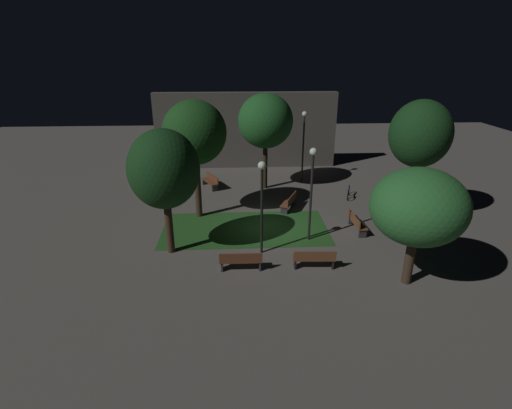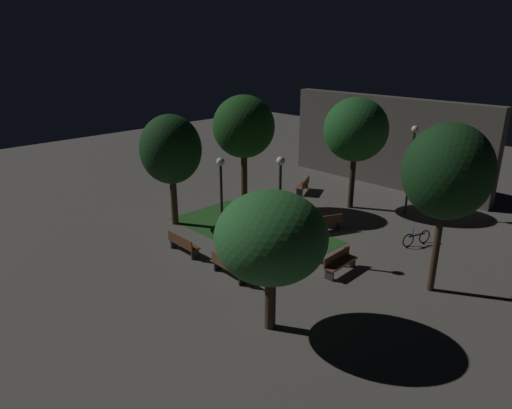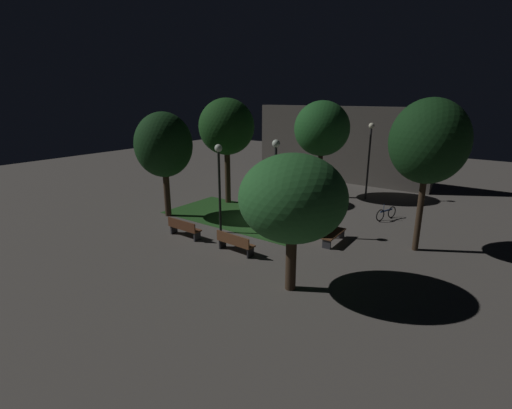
{
  "view_description": "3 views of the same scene",
  "coord_description": "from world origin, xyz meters",
  "px_view_note": "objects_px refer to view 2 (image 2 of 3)",
  "views": [
    {
      "loc": [
        -1.67,
        -18.27,
        8.68
      ],
      "look_at": [
        -0.68,
        0.35,
        1.16
      ],
      "focal_mm": 26.93,
      "sensor_mm": 36.0,
      "label": 1
    },
    {
      "loc": [
        13.91,
        -14.82,
        9.01
      ],
      "look_at": [
        -1.14,
        -0.01,
        1.39
      ],
      "focal_mm": 31.79,
      "sensor_mm": 36.0,
      "label": 2
    },
    {
      "loc": [
        10.9,
        -15.52,
        6.46
      ],
      "look_at": [
        0.3,
        -0.95,
        1.17
      ],
      "focal_mm": 25.96,
      "sensor_mm": 36.0,
      "label": 3
    }
  ],
  "objects_px": {
    "bench_back_row": "(325,222)",
    "tree_left_canopy": "(447,172)",
    "lamp_post_plaza_east": "(221,188)",
    "lamp_post_path_center": "(280,191)",
    "bench_by_lamp": "(304,185)",
    "bench_near_trees": "(339,262)",
    "bench_lawn_edge": "(229,267)",
    "tree_tall_center": "(271,237)",
    "lamp_post_near_wall": "(412,156)",
    "tree_right_canopy": "(356,130)",
    "tree_back_left": "(244,127)",
    "tree_near_wall": "(171,150)",
    "bicycle": "(416,238)",
    "bench_front_right": "(183,244)"
  },
  "relations": [
    {
      "from": "lamp_post_path_center",
      "to": "bicycle",
      "type": "xyz_separation_m",
      "value": [
        3.55,
        5.62,
        -2.78
      ]
    },
    {
      "from": "bench_lawn_edge",
      "to": "lamp_post_near_wall",
      "type": "bearing_deg",
      "value": 83.13
    },
    {
      "from": "bench_front_right",
      "to": "lamp_post_path_center",
      "type": "distance_m",
      "value": 5.07
    },
    {
      "from": "tree_back_left",
      "to": "lamp_post_path_center",
      "type": "distance_m",
      "value": 6.65
    },
    {
      "from": "bench_front_right",
      "to": "bench_near_trees",
      "type": "relative_size",
      "value": 0.99
    },
    {
      "from": "tree_right_canopy",
      "to": "tree_left_canopy",
      "type": "xyz_separation_m",
      "value": [
        7.47,
        -5.55,
        0.22
      ]
    },
    {
      "from": "bench_near_trees",
      "to": "lamp_post_near_wall",
      "type": "height_order",
      "value": "lamp_post_near_wall"
    },
    {
      "from": "lamp_post_plaza_east",
      "to": "bench_front_right",
      "type": "bearing_deg",
      "value": -122.71
    },
    {
      "from": "lamp_post_plaza_east",
      "to": "tree_right_canopy",
      "type": "bearing_deg",
      "value": 84.7
    },
    {
      "from": "bench_by_lamp",
      "to": "bench_back_row",
      "type": "height_order",
      "value": "same"
    },
    {
      "from": "tree_right_canopy",
      "to": "tree_tall_center",
      "type": "xyz_separation_m",
      "value": [
        4.81,
        -11.69,
        -1.2
      ]
    },
    {
      "from": "bench_front_right",
      "to": "bench_back_row",
      "type": "relative_size",
      "value": 0.98
    },
    {
      "from": "tree_left_canopy",
      "to": "tree_near_wall",
      "type": "xyz_separation_m",
      "value": [
        -12.47,
        -3.08,
        -0.75
      ]
    },
    {
      "from": "tree_left_canopy",
      "to": "tree_near_wall",
      "type": "relative_size",
      "value": 1.13
    },
    {
      "from": "tree_tall_center",
      "to": "tree_back_left",
      "type": "bearing_deg",
      "value": 141.13
    },
    {
      "from": "bench_back_row",
      "to": "tree_right_canopy",
      "type": "xyz_separation_m",
      "value": [
        -1.14,
        3.87,
        3.99
      ]
    },
    {
      "from": "bench_by_lamp",
      "to": "lamp_post_path_center",
      "type": "distance_m",
      "value": 9.88
    },
    {
      "from": "lamp_post_path_center",
      "to": "tree_near_wall",
      "type": "bearing_deg",
      "value": -172.38
    },
    {
      "from": "lamp_post_plaza_east",
      "to": "bicycle",
      "type": "bearing_deg",
      "value": 48.79
    },
    {
      "from": "tree_right_canopy",
      "to": "bicycle",
      "type": "distance_m",
      "value": 6.92
    },
    {
      "from": "bench_back_row",
      "to": "lamp_post_path_center",
      "type": "bearing_deg",
      "value": -83.59
    },
    {
      "from": "tree_right_canopy",
      "to": "lamp_post_plaza_east",
      "type": "distance_m",
      "value": 9.1
    },
    {
      "from": "bench_back_row",
      "to": "tree_left_canopy",
      "type": "xyz_separation_m",
      "value": [
        6.33,
        -1.69,
        4.21
      ]
    },
    {
      "from": "tree_near_wall",
      "to": "bicycle",
      "type": "xyz_separation_m",
      "value": [
        10.12,
        6.5,
        -3.6
      ]
    },
    {
      "from": "bench_lawn_edge",
      "to": "tree_left_canopy",
      "type": "distance_m",
      "value": 8.93
    },
    {
      "from": "tree_left_canopy",
      "to": "tree_near_wall",
      "type": "distance_m",
      "value": 12.86
    },
    {
      "from": "bench_back_row",
      "to": "bench_front_right",
      "type": "bearing_deg",
      "value": -114.08
    },
    {
      "from": "bench_by_lamp",
      "to": "tree_tall_center",
      "type": "xyz_separation_m",
      "value": [
        8.46,
        -11.89,
        2.79
      ]
    },
    {
      "from": "bench_back_row",
      "to": "lamp_post_plaza_east",
      "type": "relative_size",
      "value": 0.42
    },
    {
      "from": "bench_by_lamp",
      "to": "bicycle",
      "type": "distance_m",
      "value": 9.08
    },
    {
      "from": "lamp_post_path_center",
      "to": "bicycle",
      "type": "bearing_deg",
      "value": 57.73
    },
    {
      "from": "bench_by_lamp",
      "to": "lamp_post_plaza_east",
      "type": "bearing_deg",
      "value": -72.82
    },
    {
      "from": "bench_front_right",
      "to": "tree_left_canopy",
      "type": "bearing_deg",
      "value": 27.84
    },
    {
      "from": "tree_back_left",
      "to": "tree_tall_center",
      "type": "relative_size",
      "value": 1.35
    },
    {
      "from": "lamp_post_plaza_east",
      "to": "lamp_post_path_center",
      "type": "distance_m",
      "value": 2.68
    },
    {
      "from": "bench_by_lamp",
      "to": "bench_back_row",
      "type": "distance_m",
      "value": 6.28
    },
    {
      "from": "lamp_post_plaza_east",
      "to": "lamp_post_path_center",
      "type": "relative_size",
      "value": 0.94
    },
    {
      "from": "lamp_post_plaza_east",
      "to": "lamp_post_path_center",
      "type": "xyz_separation_m",
      "value": [
        2.4,
        1.18,
        0.15
      ]
    },
    {
      "from": "bench_by_lamp",
      "to": "lamp_post_plaza_east",
      "type": "distance_m",
      "value": 9.88
    },
    {
      "from": "bench_by_lamp",
      "to": "bench_near_trees",
      "type": "distance_m",
      "value": 10.58
    },
    {
      "from": "tree_right_canopy",
      "to": "lamp_post_path_center",
      "type": "bearing_deg",
      "value": -78.51
    },
    {
      "from": "bench_lawn_edge",
      "to": "lamp_post_plaza_east",
      "type": "height_order",
      "value": "lamp_post_plaza_east"
    },
    {
      "from": "bench_by_lamp",
      "to": "bench_near_trees",
      "type": "height_order",
      "value": "same"
    },
    {
      "from": "bench_by_lamp",
      "to": "lamp_post_near_wall",
      "type": "xyz_separation_m",
      "value": [
        6.38,
        1.12,
        2.81
      ]
    },
    {
      "from": "tree_tall_center",
      "to": "lamp_post_path_center",
      "type": "distance_m",
      "value": 5.1
    },
    {
      "from": "tree_tall_center",
      "to": "lamp_post_path_center",
      "type": "xyz_separation_m",
      "value": [
        -3.23,
        3.94,
        -0.15
      ]
    },
    {
      "from": "bench_lawn_edge",
      "to": "bench_back_row",
      "type": "relative_size",
      "value": 0.99
    },
    {
      "from": "bench_by_lamp",
      "to": "bench_near_trees",
      "type": "bearing_deg",
      "value": -42.26
    },
    {
      "from": "bench_near_trees",
      "to": "bench_back_row",
      "type": "xyz_separation_m",
      "value": [
        -3.04,
        3.05,
        0.0
      ]
    },
    {
      "from": "tree_tall_center",
      "to": "lamp_post_plaza_east",
      "type": "bearing_deg",
      "value": 153.92
    }
  ]
}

